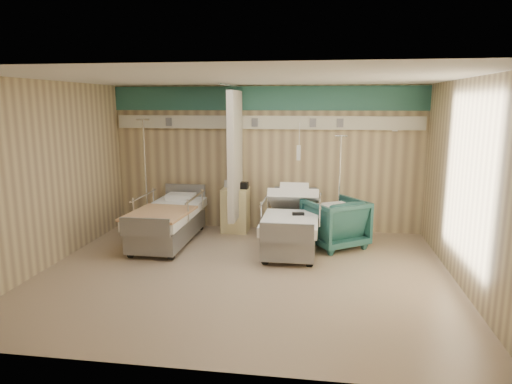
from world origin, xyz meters
TOP-DOWN VIEW (x-y plane):
  - ground at (0.00, 0.00)m, footprint 6.00×5.00m
  - room_walls at (-0.03, 0.25)m, footprint 6.04×5.04m
  - bed_right at (0.60, 1.30)m, footprint 1.00×2.16m
  - bed_left at (-1.60, 1.30)m, footprint 1.00×2.16m
  - bedside_cabinet at (-0.55, 2.20)m, footprint 0.50×0.48m
  - visitor_armchair at (1.34, 1.50)m, footprint 1.28×1.28m
  - waffle_blanket at (1.32, 1.47)m, footprint 0.83×0.80m
  - iv_stand_right at (1.41, 2.07)m, footprint 0.34×0.34m
  - iv_stand_left at (-2.29, 2.06)m, footprint 0.39×0.39m
  - call_remote at (0.72, 1.14)m, footprint 0.21×0.12m
  - tan_blanket at (-1.58, 0.84)m, footprint 1.02×1.25m
  - toiletry_bag at (-0.42, 2.19)m, footprint 0.25×0.17m
  - white_cup at (-0.74, 2.31)m, footprint 0.10×0.10m

SIDE VIEW (x-z plane):
  - ground at x=0.00m, z-range 0.00..0.00m
  - bed_right at x=0.60m, z-range 0.00..0.63m
  - bed_left at x=-1.60m, z-range 0.00..0.63m
  - iv_stand_right at x=1.41m, z-range -0.56..1.34m
  - visitor_armchair at x=1.34m, z-range 0.00..0.85m
  - bedside_cabinet at x=-0.55m, z-range 0.00..0.85m
  - iv_stand_left at x=-2.29m, z-range -0.64..1.53m
  - tan_blanket at x=-1.58m, z-range 0.63..0.67m
  - call_remote at x=0.72m, z-range 0.63..0.67m
  - waffle_blanket at x=1.32m, z-range 0.85..0.92m
  - toiletry_bag at x=-0.42m, z-range 0.85..0.98m
  - white_cup at x=-0.74m, z-range 0.85..0.99m
  - room_walls at x=-0.03m, z-range 0.45..3.27m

